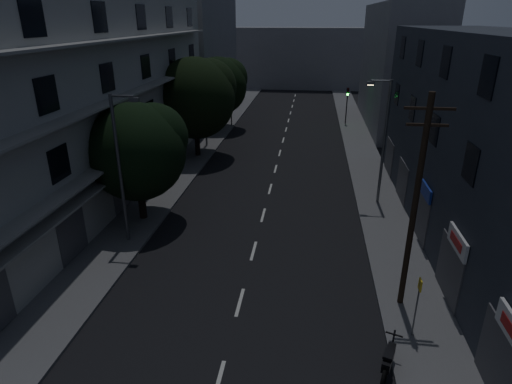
# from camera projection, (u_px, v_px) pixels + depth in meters

# --- Properties ---
(ground) EXTENTS (160.00, 160.00, 0.00)m
(ground) POSITION_uv_depth(u_px,v_px,m) (276.00, 167.00, 35.73)
(ground) COLOR black
(ground) RESTS_ON ground
(sidewalk_left) EXTENTS (3.00, 90.00, 0.15)m
(sidewalk_left) POSITION_uv_depth(u_px,v_px,m) (189.00, 162.00, 36.60)
(sidewalk_left) COLOR #565659
(sidewalk_left) RESTS_ON ground
(sidewalk_right) EXTENTS (3.00, 90.00, 0.15)m
(sidewalk_right) POSITION_uv_depth(u_px,v_px,m) (368.00, 170.00, 34.81)
(sidewalk_right) COLOR #565659
(sidewalk_right) RESTS_ON ground
(lane_markings) EXTENTS (0.15, 60.50, 0.01)m
(lane_markings) POSITION_uv_depth(u_px,v_px,m) (282.00, 146.00, 41.47)
(lane_markings) COLOR beige
(lane_markings) RESTS_ON ground
(building_left) EXTENTS (7.00, 36.00, 14.00)m
(building_left) POSITION_uv_depth(u_px,v_px,m) (87.00, 93.00, 28.09)
(building_left) COLOR #A0A09C
(building_left) RESTS_ON ground
(building_right) EXTENTS (6.19, 28.00, 11.00)m
(building_right) POSITION_uv_depth(u_px,v_px,m) (490.00, 144.00, 22.12)
(building_right) COLOR #282C36
(building_right) RESTS_ON ground
(building_far_left) EXTENTS (6.00, 20.00, 16.00)m
(building_far_left) POSITION_uv_depth(u_px,v_px,m) (200.00, 47.00, 55.25)
(building_far_left) COLOR slate
(building_far_left) RESTS_ON ground
(building_far_right) EXTENTS (6.00, 20.00, 13.00)m
(building_far_right) POSITION_uv_depth(u_px,v_px,m) (398.00, 67.00, 47.44)
(building_far_right) COLOR slate
(building_far_right) RESTS_ON ground
(building_far_end) EXTENTS (24.00, 8.00, 10.00)m
(building_far_end) POSITION_uv_depth(u_px,v_px,m) (299.00, 58.00, 75.14)
(building_far_end) COLOR slate
(building_far_end) RESTS_ON ground
(tree_near) EXTENTS (5.73, 5.73, 7.07)m
(tree_near) POSITION_uv_depth(u_px,v_px,m) (138.00, 148.00, 24.75)
(tree_near) COLOR black
(tree_near) RESTS_ON sidewalk_left
(tree_mid) EXTENTS (6.89, 6.89, 8.47)m
(tree_mid) POSITION_uv_depth(u_px,v_px,m) (196.00, 95.00, 36.39)
(tree_mid) COLOR black
(tree_mid) RESTS_ON sidewalk_left
(tree_far) EXTENTS (6.17, 6.17, 7.63)m
(tree_far) POSITION_uv_depth(u_px,v_px,m) (219.00, 84.00, 46.06)
(tree_far) COLOR black
(tree_far) RESTS_ON sidewalk_left
(traffic_signal_far_right) EXTENTS (0.28, 0.37, 4.10)m
(traffic_signal_far_right) POSITION_uv_depth(u_px,v_px,m) (347.00, 98.00, 48.50)
(traffic_signal_far_right) COLOR black
(traffic_signal_far_right) RESTS_ON sidewalk_right
(traffic_signal_far_left) EXTENTS (0.28, 0.37, 4.10)m
(traffic_signal_far_left) POSITION_uv_depth(u_px,v_px,m) (231.00, 99.00, 47.87)
(traffic_signal_far_left) COLOR black
(traffic_signal_far_left) RESTS_ON sidewalk_left
(street_lamp_left_near) EXTENTS (1.51, 0.25, 8.00)m
(street_lamp_left_near) POSITION_uv_depth(u_px,v_px,m) (121.00, 163.00, 22.08)
(street_lamp_left_near) COLOR #505257
(street_lamp_left_near) RESTS_ON sidewalk_left
(street_lamp_right) EXTENTS (1.51, 0.25, 8.00)m
(street_lamp_right) POSITION_uv_depth(u_px,v_px,m) (383.00, 137.00, 26.97)
(street_lamp_right) COLOR #5A5E62
(street_lamp_right) RESTS_ON sidewalk_right
(street_lamp_left_far) EXTENTS (1.51, 0.25, 8.00)m
(street_lamp_left_far) POSITION_uv_depth(u_px,v_px,m) (206.00, 99.00, 39.61)
(street_lamp_left_far) COLOR slate
(street_lamp_left_far) RESTS_ON sidewalk_left
(utility_pole) EXTENTS (1.80, 0.24, 9.00)m
(utility_pole) POSITION_uv_depth(u_px,v_px,m) (415.00, 202.00, 16.75)
(utility_pole) COLOR black
(utility_pole) RESTS_ON sidewalk_right
(bus_stop_sign) EXTENTS (0.06, 0.35, 2.52)m
(bus_stop_sign) POSITION_uv_depth(u_px,v_px,m) (418.00, 297.00, 15.96)
(bus_stop_sign) COLOR #595B60
(bus_stop_sign) RESTS_ON sidewalk_right
(motorcycle) EXTENTS (0.94, 2.01, 1.34)m
(motorcycle) POSITION_uv_depth(u_px,v_px,m) (388.00, 361.00, 14.83)
(motorcycle) COLOR black
(motorcycle) RESTS_ON ground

